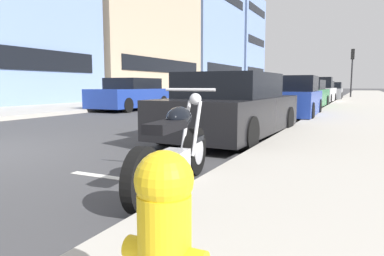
{
  "coord_description": "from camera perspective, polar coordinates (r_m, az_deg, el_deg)",
  "views": [
    {
      "loc": [
        -3.44,
        -5.96,
        1.13
      ],
      "look_at": [
        0.22,
        -4.21,
        0.65
      ],
      "focal_mm": 33.29,
      "sensor_mm": 36.0,
      "label": 1
    }
  ],
  "objects": [
    {
      "name": "parked_motorcycle",
      "position": [
        3.84,
        -2.86,
        -3.88
      ],
      "size": [
        2.06,
        0.63,
        1.1
      ],
      "rotation": [
        0.0,
        0.0,
        0.11
      ],
      "color": "black",
      "rests_on": "ground"
    },
    {
      "name": "parked_car_mid_block",
      "position": [
        7.64,
        6.46,
        3.21
      ],
      "size": [
        4.42,
        2.01,
        1.38
      ],
      "rotation": [
        0.0,
        0.0,
        -0.04
      ],
      "color": "black",
      "rests_on": "ground"
    },
    {
      "name": "parked_car_second_in_row",
      "position": [
        23.78,
        19.66,
        5.35
      ],
      "size": [
        4.07,
        1.85,
        1.41
      ],
      "rotation": [
        0.0,
        0.0,
        -0.02
      ],
      "color": "silver",
      "rests_on": "ground"
    },
    {
      "name": "traffic_signal_near_corner",
      "position": [
        33.05,
        24.3,
        9.55
      ],
      "size": [
        0.36,
        0.28,
        3.99
      ],
      "color": "black",
      "rests_on": "sidewalk_near_curb"
    },
    {
      "name": "crossing_truck",
      "position": [
        38.27,
        18.62,
        6.33
      ],
      "size": [
        2.01,
        5.28,
        1.93
      ],
      "rotation": [
        0.0,
        0.0,
        1.57
      ],
      "color": "black",
      "rests_on": "ground"
    },
    {
      "name": "parking_stall_stripe",
      "position": [
        4.26,
        -7.55,
        -8.56
      ],
      "size": [
        0.12,
        2.2,
        0.01
      ],
      "primitive_type": "cube",
      "color": "silver",
      "rests_on": "ground"
    },
    {
      "name": "sidewalk_near_curb",
      "position": [
        15.49,
        27.85,
        2.14
      ],
      "size": [
        120.0,
        4.4,
        0.14
      ],
      "primitive_type": "cube",
      "color": "#ADA89E",
      "rests_on": "ground"
    },
    {
      "name": "townhouse_far_uphill",
      "position": [
        46.0,
        0.41,
        14.08
      ],
      "size": [
        14.17,
        8.66,
        13.79
      ],
      "color": "#6B84B2",
      "rests_on": "ground"
    },
    {
      "name": "car_opposite_curb",
      "position": [
        16.68,
        -9.68,
        5.28
      ],
      "size": [
        4.39,
        1.87,
        1.46
      ],
      "rotation": [
        0.0,
        0.0,
        3.14
      ],
      "color": "navy",
      "rests_on": "ground"
    },
    {
      "name": "townhouse_corner_block",
      "position": [
        33.14,
        -11.07,
        15.64
      ],
      "size": [
        14.52,
        8.7,
        12.5
      ],
      "color": "tan",
      "rests_on": "ground"
    },
    {
      "name": "fire_hydrant",
      "position": [
        1.51,
        -4.42,
        -16.74
      ],
      "size": [
        0.24,
        0.36,
        0.74
      ],
      "color": "gold",
      "rests_on": "sidewalk_near_curb"
    },
    {
      "name": "townhouse_behind_pole",
      "position": [
        58.87,
        4.63,
        12.97
      ],
      "size": [
        10.53,
        11.82,
        14.79
      ],
      "color": "#6B84B2",
      "rests_on": "ground"
    },
    {
      "name": "sidewalk_far_curb",
      "position": [
        20.06,
        -14.09,
        3.63
      ],
      "size": [
        120.0,
        5.0,
        0.14
      ],
      "primitive_type": "cube",
      "color": "#ADA89E",
      "rests_on": "ground"
    },
    {
      "name": "parked_car_far_down_curb",
      "position": [
        18.11,
        17.55,
        5.05
      ],
      "size": [
        4.32,
        1.99,
        1.38
      ],
      "rotation": [
        0.0,
        0.0,
        -0.03
      ],
      "color": "#236638",
      "rests_on": "ground"
    },
    {
      "name": "parked_car_across_street",
      "position": [
        12.82,
        15.59,
        4.59
      ],
      "size": [
        4.06,
        1.86,
        1.45
      ],
      "rotation": [
        0.0,
        0.0,
        0.02
      ],
      "color": "navy",
      "rests_on": "ground"
    },
    {
      "name": "parked_car_near_corner",
      "position": [
        29.49,
        21.19,
        5.49
      ],
      "size": [
        4.53,
        1.91,
        1.36
      ],
      "rotation": [
        0.0,
        0.0,
        0.02
      ],
      "color": "gray",
      "rests_on": "ground"
    }
  ]
}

